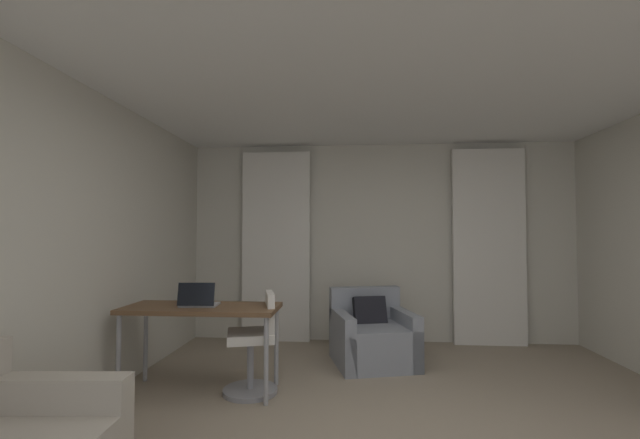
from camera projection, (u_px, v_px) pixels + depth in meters
name	position (u px, v px, depth m)	size (l,w,h in m)	color
wall_window	(380.00, 242.00, 5.53)	(5.12, 0.06, 2.60)	beige
wall_left	(20.00, 250.00, 2.71)	(0.06, 6.12, 2.60)	beige
ceiling	(411.00, 35.00, 2.56)	(5.12, 6.12, 0.06)	white
curtain_left_panel	(276.00, 246.00, 5.50)	(0.90, 0.06, 2.50)	silver
curtain_right_panel	(489.00, 246.00, 5.29)	(0.90, 0.06, 2.50)	silver
armchair	(372.00, 338.00, 4.51)	(0.99, 0.98, 0.79)	gray
desk	(202.00, 314.00, 3.71)	(1.37, 0.56, 0.76)	brown
desk_chair	(255.00, 348.00, 3.68)	(0.49, 0.49, 0.88)	gray
laptop	(199.00, 301.00, 3.68)	(0.34, 0.27, 0.22)	#ADADB2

